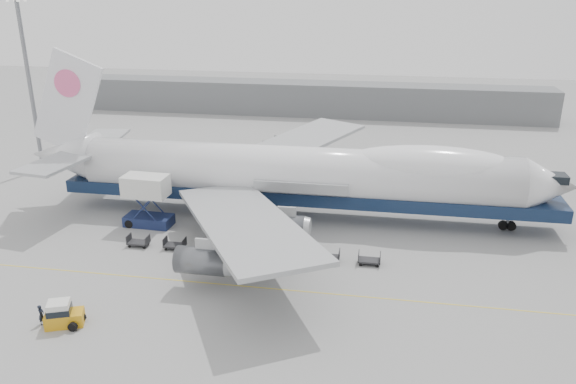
% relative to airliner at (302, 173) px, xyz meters
% --- Properties ---
extents(ground, '(260.00, 260.00, 0.00)m').
position_rel_airliner_xyz_m(ground, '(-0.64, -12.00, -5.62)').
color(ground, gray).
rests_on(ground, ground).
extents(apron_line, '(60.00, 0.15, 0.01)m').
position_rel_airliner_xyz_m(apron_line, '(-0.64, -18.00, -5.62)').
color(apron_line, gold).
rests_on(apron_line, ground).
extents(hangar, '(110.00, 8.00, 7.00)m').
position_rel_airliner_xyz_m(hangar, '(-10.64, 58.00, -2.12)').
color(hangar, slate).
rests_on(hangar, ground).
extents(floodlight_mast, '(2.40, 2.40, 25.43)m').
position_rel_airliner_xyz_m(floodlight_mast, '(-42.64, 12.00, 8.64)').
color(floodlight_mast, slate).
rests_on(floodlight_mast, ground).
extents(airliner, '(67.00, 55.30, 19.98)m').
position_rel_airliner_xyz_m(airliner, '(0.00, 0.00, 0.00)').
color(airliner, white).
rests_on(airliner, ground).
extents(catering_truck, '(5.71, 4.09, 6.23)m').
position_rel_airliner_xyz_m(catering_truck, '(-17.62, -5.78, -2.16)').
color(catering_truck, '#19244D').
rests_on(catering_truck, ground).
extents(baggage_tug, '(3.46, 2.65, 2.25)m').
position_rel_airliner_xyz_m(baggage_tug, '(-16.40, -26.89, -4.62)').
color(baggage_tug, orange).
rests_on(baggage_tug, ground).
extents(ground_worker, '(0.55, 0.73, 1.80)m').
position_rel_airliner_xyz_m(ground_worker, '(-18.28, -27.05, -4.72)').
color(ground_worker, black).
rests_on(ground_worker, ground).
extents(traffic_cone, '(0.38, 0.38, 0.56)m').
position_rel_airliner_xyz_m(traffic_cone, '(-16.45, -25.70, -5.36)').
color(traffic_cone, '#EA490C').
rests_on(traffic_cone, ground).
extents(dolly_0, '(2.30, 1.35, 1.30)m').
position_rel_airliner_xyz_m(dolly_0, '(-16.46, -11.43, -5.09)').
color(dolly_0, '#2D2D30').
rests_on(dolly_0, ground).
extents(dolly_1, '(2.30, 1.35, 1.30)m').
position_rel_airliner_xyz_m(dolly_1, '(-12.27, -11.43, -5.09)').
color(dolly_1, '#2D2D30').
rests_on(dolly_1, ground).
extents(dolly_2, '(2.30, 1.35, 1.30)m').
position_rel_airliner_xyz_m(dolly_2, '(-8.07, -11.43, -5.09)').
color(dolly_2, '#2D2D30').
rests_on(dolly_2, ground).
extents(dolly_3, '(2.30, 1.35, 1.30)m').
position_rel_airliner_xyz_m(dolly_3, '(-3.87, -11.43, -5.09)').
color(dolly_3, '#2D2D30').
rests_on(dolly_3, ground).
extents(dolly_4, '(2.30, 1.35, 1.30)m').
position_rel_airliner_xyz_m(dolly_4, '(0.32, -11.43, -5.09)').
color(dolly_4, '#2D2D30').
rests_on(dolly_4, ground).
extents(dolly_5, '(2.30, 1.35, 1.30)m').
position_rel_airliner_xyz_m(dolly_5, '(4.52, -11.43, -5.09)').
color(dolly_5, '#2D2D30').
rests_on(dolly_5, ground).
extents(dolly_6, '(2.30, 1.35, 1.30)m').
position_rel_airliner_xyz_m(dolly_6, '(8.71, -11.43, -5.09)').
color(dolly_6, '#2D2D30').
rests_on(dolly_6, ground).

